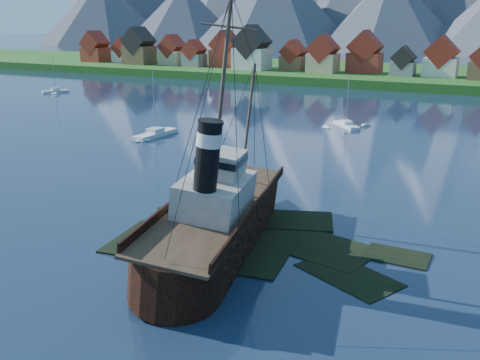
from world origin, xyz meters
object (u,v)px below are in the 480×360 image
at_px(tugboat_wreck, 222,214).
at_px(sailboat_a, 156,135).
at_px(sailboat_c, 346,126).
at_px(sailboat_b, 56,92).

distance_m(tugboat_wreck, sailboat_a, 54.46).
distance_m(sailboat_a, sailboat_c, 40.26).
relative_size(tugboat_wreck, sailboat_b, 2.80).
xyz_separation_m(sailboat_a, sailboat_b, (-67.00, 39.06, -0.02)).
relative_size(sailboat_b, sailboat_c, 1.02).
xyz_separation_m(tugboat_wreck, sailboat_a, (-37.29, 39.57, -2.89)).
bearing_deg(sailboat_a, sailboat_c, 43.73).
bearing_deg(sailboat_b, sailboat_a, 3.20).
bearing_deg(sailboat_a, tugboat_wreck, -44.18).
xyz_separation_m(tugboat_wreck, sailboat_b, (-104.29, 78.64, -2.92)).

